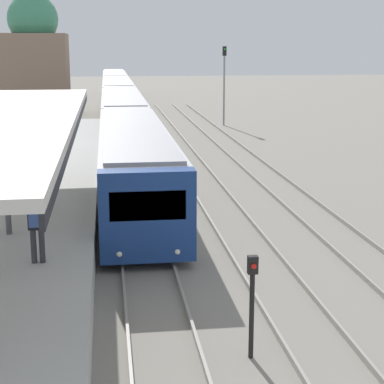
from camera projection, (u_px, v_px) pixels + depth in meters
The scene contains 6 objects.
platform_canopy at pixel (3, 120), 17.25m from camera, with size 4.00×19.60×3.32m.
person_on_platform at pixel (36, 224), 15.37m from camera, with size 0.40×0.40×1.66m.
train_near at pixel (120, 103), 50.27m from camera, with size 2.69×68.07×2.95m.
signal_post_near at pixel (252, 296), 12.66m from camera, with size 0.20×0.21×2.16m.
signal_mast_far at pixel (224, 77), 48.76m from camera, with size 0.28×0.29×5.98m.
distant_domed_building at pixel (35, 60), 55.15m from camera, with size 5.58×5.58×10.34m.
Camera 1 is at (-1.02, -5.94, 6.20)m, focal length 60.00 mm.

